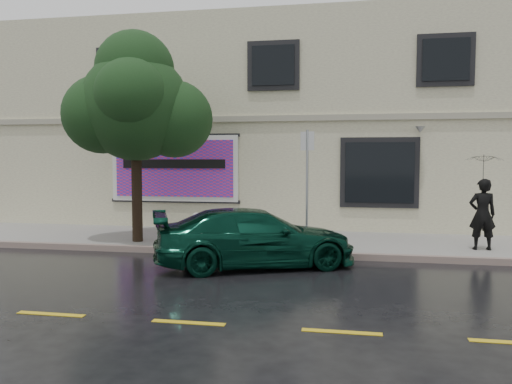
% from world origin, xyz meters
% --- Properties ---
extents(ground, '(90.00, 90.00, 0.00)m').
position_xyz_m(ground, '(0.00, 0.00, 0.00)').
color(ground, black).
rests_on(ground, ground).
extents(sidewalk, '(20.00, 3.50, 0.15)m').
position_xyz_m(sidewalk, '(0.00, 3.25, 0.07)').
color(sidewalk, gray).
rests_on(sidewalk, ground).
extents(curb, '(20.00, 0.18, 0.16)m').
position_xyz_m(curb, '(0.00, 1.50, 0.07)').
color(curb, slate).
rests_on(curb, ground).
extents(road_marking, '(19.00, 0.12, 0.01)m').
position_xyz_m(road_marking, '(0.00, -3.50, 0.01)').
color(road_marking, gold).
rests_on(road_marking, ground).
extents(building, '(20.00, 8.12, 7.00)m').
position_xyz_m(building, '(0.00, 9.00, 3.50)').
color(building, beige).
rests_on(building, ground).
extents(billboard, '(4.30, 0.16, 2.20)m').
position_xyz_m(billboard, '(-3.20, 4.92, 2.05)').
color(billboard, white).
rests_on(billboard, ground).
extents(car, '(4.82, 3.47, 1.28)m').
position_xyz_m(car, '(0.27, 0.39, 0.64)').
color(car, '#083224').
rests_on(car, ground).
extents(pedestrian, '(0.66, 0.45, 1.74)m').
position_xyz_m(pedestrian, '(5.51, 2.55, 1.02)').
color(pedestrian, black).
rests_on(pedestrian, sidewalk).
extents(umbrella, '(0.95, 0.95, 0.67)m').
position_xyz_m(umbrella, '(5.51, 2.55, 2.23)').
color(umbrella, black).
rests_on(umbrella, pedestrian).
extents(street_tree, '(2.87, 2.87, 5.03)m').
position_xyz_m(street_tree, '(-3.28, 2.20, 3.73)').
color(street_tree, black).
rests_on(street_tree, sidewalk).
extents(fire_hydrant, '(0.35, 0.33, 0.86)m').
position_xyz_m(fire_hydrant, '(-1.50, 1.80, 0.57)').
color(fire_hydrant, beige).
rests_on(fire_hydrant, sidewalk).
extents(sign_pole, '(0.35, 0.12, 2.95)m').
position_xyz_m(sign_pole, '(1.25, 2.43, 1.90)').
color(sign_pole, '#919599').
rests_on(sign_pole, sidewalk).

